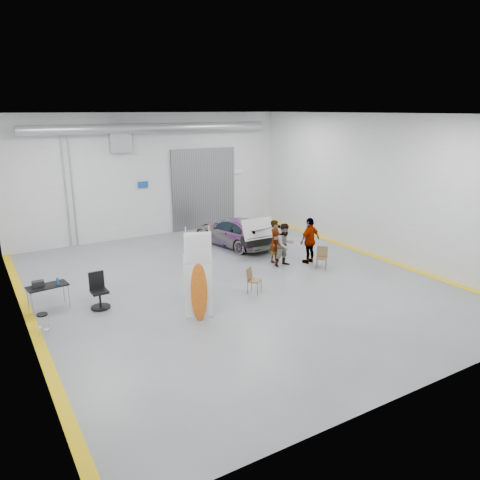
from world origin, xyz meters
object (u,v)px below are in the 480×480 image
folding_chair_near (254,285)px  office_chair (99,293)px  sedan_car (234,232)px  person_a (275,241)px  surfboard_display (201,283)px  folding_chair_far (321,262)px  person_c (310,240)px  person_b (285,245)px  work_table (45,286)px  shop_stool (43,324)px

folding_chair_near → office_chair: (-4.92, 1.50, 0.23)m
sedan_car → person_a: bearing=83.1°
surfboard_display → sedan_car: bearing=72.6°
surfboard_display → folding_chair_far: (6.12, 1.71, -0.90)m
person_c → folding_chair_far: bearing=70.7°
surfboard_display → folding_chair_near: size_ratio=3.25×
person_a → folding_chair_near: person_a is taller
sedan_car → folding_chair_near: size_ratio=4.98×
person_b → person_c: bearing=-12.4°
sedan_car → work_table: sedan_car is taller
person_a → person_b: (0.04, -0.63, -0.01)m
person_c → office_chair: person_c is taller
person_a → person_c: 1.42m
person_c → office_chair: size_ratio=1.66×
folding_chair_near → shop_stool: size_ratio=1.41×
folding_chair_near → office_chair: 5.15m
work_table → shop_stool: bearing=-101.7°
sedan_car → surfboard_display: size_ratio=1.53×
folding_chair_near → folding_chair_far: bearing=-24.9°
person_a → office_chair: (-7.52, -0.97, -0.38)m
person_b → folding_chair_far: person_b is taller
person_a → person_c: person_c is taller
sedan_car → work_table: bearing=9.0°
folding_chair_far → shop_stool: bearing=-132.6°
work_table → office_chair: size_ratio=1.12×
sedan_car → folding_chair_near: 5.98m
person_b → shop_stool: size_ratio=2.80×
person_a → surfboard_display: (-5.09, -3.43, 0.29)m
folding_chair_near → folding_chair_far: 3.71m
person_a → work_table: (-8.99, -0.18, -0.12)m
person_a → office_chair: size_ratio=1.55×
work_table → person_b: bearing=-2.8°
sedan_car → person_a: 3.03m
folding_chair_far → office_chair: bearing=-139.3°
person_a → surfboard_display: surfboard_display is taller
folding_chair_near → shop_stool: bearing=139.8°
sedan_car → shop_stool: (-9.16, -5.04, -0.33)m
folding_chair_far → work_table: 10.15m
surfboard_display → folding_chair_far: 6.42m
work_table → office_chair: 1.69m
folding_chair_far → sedan_car: bearing=150.5°
sedan_car → shop_stool: sedan_car is taller
person_a → folding_chair_near: (-2.60, -2.46, -0.61)m
sedan_car → person_c: person_c is taller
sedan_car → person_b: bearing=83.0°
sedan_car → person_c: (1.36, -3.84, 0.31)m
surfboard_display → folding_chair_near: surfboard_display is taller
work_table → office_chair: office_chair is taller
person_a → person_c: bearing=-65.3°
shop_stool → person_c: bearing=6.5°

